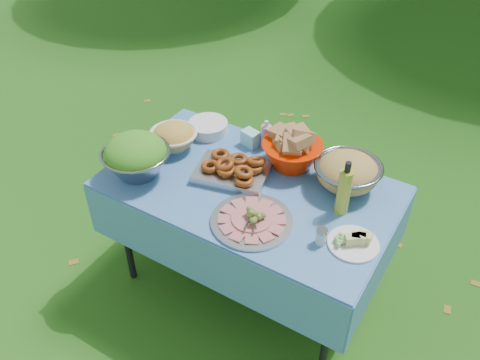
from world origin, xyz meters
name	(u,v)px	position (x,y,z in m)	size (l,w,h in m)	color
ground	(248,282)	(0.00, 0.00, 0.00)	(80.00, 80.00, 0.00)	#0C3A0A
picnic_table	(249,238)	(0.00, 0.00, 0.38)	(1.46, 0.86, 0.76)	#84C9FF
salad_bowl	(136,156)	(-0.54, -0.22, 0.88)	(0.35, 0.35, 0.23)	gray
pasta_bowl_white	(173,136)	(-0.53, 0.07, 0.83)	(0.26, 0.26, 0.14)	white
plate_stack	(208,127)	(-0.45, 0.30, 0.79)	(0.23, 0.23, 0.07)	white
wipes_box	(251,138)	(-0.18, 0.31, 0.80)	(0.10, 0.07, 0.09)	#95ECF2
sanitizer_bottle	(266,134)	(-0.09, 0.34, 0.85)	(0.06, 0.06, 0.17)	pink
bread_bowl	(292,149)	(0.10, 0.26, 0.87)	(0.32, 0.32, 0.21)	red
pasta_bowl_steel	(348,172)	(0.42, 0.25, 0.85)	(0.34, 0.34, 0.18)	gray
fried_tray	(232,169)	(-0.11, 0.02, 0.80)	(0.37, 0.26, 0.09)	#A9A9AD
charcuterie_platter	(252,215)	(0.15, -0.23, 0.81)	(0.39, 0.39, 0.09)	#B9BAC0
oil_bottle	(344,188)	(0.47, 0.06, 0.91)	(0.06, 0.06, 0.29)	#A1AD2A
cheese_plate	(354,240)	(0.60, -0.12, 0.79)	(0.23, 0.23, 0.06)	white
shaker	(321,236)	(0.48, -0.18, 0.80)	(0.05, 0.05, 0.08)	silver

